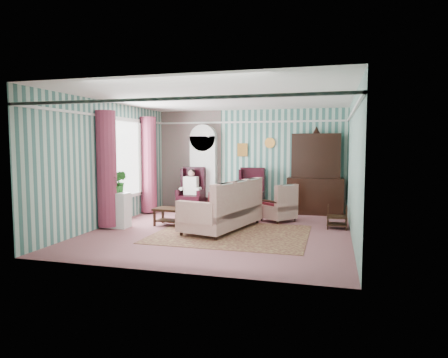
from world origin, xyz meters
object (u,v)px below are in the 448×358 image
(coffee_table, at_px, (174,217))
(sofa, at_px, (222,208))
(round_side_table, at_px, (222,200))
(floral_armchair, at_px, (278,202))
(wingback_right, at_px, (250,191))
(seated_woman, at_px, (191,190))
(plant_stand, at_px, (117,210))
(nest_table, at_px, (337,217))
(dresser_hutch, at_px, (316,171))
(bookcase, at_px, (203,171))
(wingback_left, at_px, (191,189))

(coffee_table, bearing_deg, sofa, -2.60)
(round_side_table, relative_size, floral_armchair, 0.61)
(wingback_right, bearing_deg, seated_woman, 180.00)
(plant_stand, bearing_deg, floral_armchair, 26.45)
(coffee_table, bearing_deg, wingback_right, 59.06)
(wingback_right, relative_size, nest_table, 2.31)
(dresser_hutch, height_order, seated_woman, dresser_hutch)
(bookcase, height_order, dresser_hutch, dresser_hutch)
(floral_armchair, bearing_deg, dresser_hutch, 6.53)
(bookcase, distance_m, dresser_hutch, 3.25)
(seated_woman, bearing_deg, nest_table, -20.85)
(round_side_table, bearing_deg, dresser_hutch, 2.64)
(wingback_left, relative_size, sofa, 0.56)
(seated_woman, bearing_deg, floral_armchair, -21.07)
(seated_woman, distance_m, nest_table, 4.37)
(wingback_right, distance_m, plant_stand, 3.76)
(round_side_table, distance_m, nest_table, 3.60)
(bookcase, distance_m, wingback_right, 1.63)
(plant_stand, xyz_separation_m, coffee_table, (1.20, 0.50, -0.19))
(floral_armchair, bearing_deg, nest_table, -71.10)
(seated_woman, bearing_deg, wingback_left, 0.00)
(bookcase, bearing_deg, plant_stand, -108.49)
(seated_woman, distance_m, sofa, 2.80)
(coffee_table, bearing_deg, round_side_table, 78.22)
(nest_table, bearing_deg, dresser_hutch, 107.39)
(wingback_right, bearing_deg, floral_armchair, -48.30)
(wingback_right, height_order, nest_table, wingback_right)
(round_side_table, bearing_deg, plant_stand, -120.38)
(nest_table, bearing_deg, coffee_table, -169.14)
(bookcase, relative_size, wingback_left, 1.79)
(dresser_hutch, distance_m, nest_table, 2.11)
(round_side_table, bearing_deg, coffee_table, -101.78)
(coffee_table, bearing_deg, wingback_left, 100.03)
(bookcase, xyz_separation_m, sofa, (1.33, -2.70, -0.64))
(wingback_right, bearing_deg, dresser_hutch, 8.77)
(round_side_table, bearing_deg, wingback_left, -170.54)
(round_side_table, bearing_deg, wingback_right, -10.01)
(plant_stand, height_order, sofa, sofa)
(seated_woman, bearing_deg, sofa, -55.67)
(bookcase, height_order, coffee_table, bookcase)
(dresser_hutch, relative_size, sofa, 1.05)
(nest_table, bearing_deg, round_side_table, 151.80)
(wingback_left, distance_m, plant_stand, 2.87)
(plant_stand, bearing_deg, round_side_table, 59.62)
(sofa, distance_m, coffee_table, 1.21)
(wingback_left, height_order, plant_stand, wingback_left)
(wingback_left, distance_m, coffee_table, 2.33)
(wingback_left, bearing_deg, sofa, -55.67)
(nest_table, bearing_deg, bookcase, 153.08)
(bookcase, xyz_separation_m, plant_stand, (-1.05, -3.14, -0.72))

